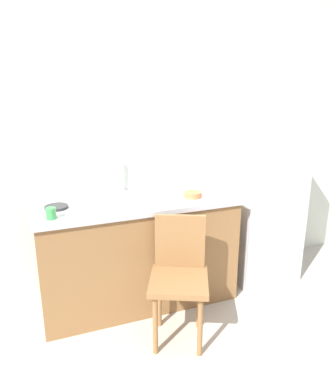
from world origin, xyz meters
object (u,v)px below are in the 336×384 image
Objects in this scene: cup_green at (51,213)px; hotplate at (56,207)px; terracotta_bowl at (193,194)px; cup_white at (149,186)px; chair at (179,273)px; refrigerator at (261,202)px.

hotplate is at bearing 76.99° from cup_green.
cup_white is at bearing 136.54° from terracotta_bowl.
chair is 6.09× the size of terracotta_bowl.
terracotta_bowl is at bearing 80.69° from chair.
chair is 1.02m from hotplate.
cup_green is at bearing -155.27° from cup_white.
chair is 0.98m from cup_green.
refrigerator is 1.89m from cup_green.
refrigerator is 18.24× the size of cup_green.
refrigerator is at bearing -8.31° from cup_white.
refrigerator reaches higher than cup_white.
refrigerator is 1.82m from hotplate.
chair is (-1.06, -0.57, -0.23)m from refrigerator.
cup_green reaches higher than chair.
hotplate is 1.60× the size of cup_white.
refrigerator is at bearing 0.28° from hotplate.
terracotta_bowl is at bearing -171.08° from refrigerator.
cup_green reaches higher than terracotta_bowl.
refrigerator reaches higher than terracotta_bowl.
cup_green reaches higher than hotplate.
terracotta_bowl is at bearing -43.46° from cup_white.
chair is at bearing -124.14° from terracotta_bowl.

